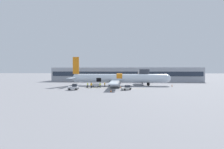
% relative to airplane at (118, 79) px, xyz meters
% --- Properties ---
extents(ground_plane, '(500.00, 500.00, 0.00)m').
position_rel_airplane_xyz_m(ground_plane, '(3.08, -7.94, -2.64)').
color(ground_plane, gray).
extents(apron_marking_line, '(18.96, 0.59, 0.01)m').
position_rel_airplane_xyz_m(apron_marking_line, '(-0.61, -8.25, -2.63)').
color(apron_marking_line, yellow).
rests_on(apron_marking_line, ground_plane).
extents(terminal_strip, '(77.08, 11.04, 7.15)m').
position_rel_airplane_xyz_m(terminal_strip, '(3.08, 25.10, 0.94)').
color(terminal_strip, '#9EA3AD').
rests_on(terminal_strip, ground_plane).
extents(jet_bridge_stub, '(3.65, 11.20, 6.11)m').
position_rel_airplane_xyz_m(jet_bridge_stub, '(10.00, 6.18, 1.76)').
color(jet_bridge_stub, '#4C4C51').
rests_on(jet_bridge_stub, ground_plane).
extents(airplane, '(37.67, 31.94, 10.79)m').
position_rel_airplane_xyz_m(airplane, '(0.00, 0.00, 0.00)').
color(airplane, silver).
rests_on(airplane, ground_plane).
extents(baggage_tug_lead, '(3.17, 2.72, 1.38)m').
position_rel_airplane_xyz_m(baggage_tug_lead, '(2.90, -12.42, -2.04)').
color(baggage_tug_lead, silver).
rests_on(baggage_tug_lead, ground_plane).
extents(baggage_tug_mid, '(3.04, 2.11, 1.76)m').
position_rel_airplane_xyz_m(baggage_tug_mid, '(-12.50, -13.36, -1.89)').
color(baggage_tug_mid, silver).
rests_on(baggage_tug_mid, ground_plane).
extents(baggage_cart_loading, '(4.05, 2.05, 1.17)m').
position_rel_airplane_xyz_m(baggage_cart_loading, '(-7.45, -5.52, -2.02)').
color(baggage_cart_loading, '#B7BABF').
rests_on(baggage_cart_loading, ground_plane).
extents(ground_crew_loader_a, '(0.46, 0.57, 1.64)m').
position_rel_airplane_xyz_m(ground_crew_loader_a, '(-5.63, -7.28, -1.77)').
color(ground_crew_loader_a, '#1E2338').
rests_on(ground_crew_loader_a, ground_plane).
extents(ground_crew_loader_b, '(0.57, 0.57, 1.76)m').
position_rel_airplane_xyz_m(ground_crew_loader_b, '(-8.35, -8.42, -1.71)').
color(ground_crew_loader_b, '#1E2338').
rests_on(ground_crew_loader_b, ground_plane).
extents(ground_crew_driver, '(0.40, 0.54, 1.54)m').
position_rel_airplane_xyz_m(ground_crew_driver, '(-10.03, -6.21, -1.83)').
color(ground_crew_driver, black).
rests_on(ground_crew_driver, ground_plane).
extents(ground_crew_supervisor, '(0.48, 0.57, 1.65)m').
position_rel_airplane_xyz_m(ground_crew_supervisor, '(-4.42, -4.65, -1.77)').
color(ground_crew_supervisor, black).
rests_on(ground_crew_supervisor, ground_plane).
extents(suitcase_on_tarmac_upright, '(0.56, 0.35, 0.80)m').
position_rel_airplane_xyz_m(suitcase_on_tarmac_upright, '(-9.72, -7.97, -2.29)').
color(suitcase_on_tarmac_upright, '#2D2D33').
rests_on(suitcase_on_tarmac_upright, ground_plane).
extents(safety_cone_nose, '(0.60, 0.60, 0.71)m').
position_rel_airplane_xyz_m(safety_cone_nose, '(19.31, -1.39, -2.30)').
color(safety_cone_nose, black).
rests_on(safety_cone_nose, ground_plane).
extents(safety_cone_engine_left, '(0.58, 0.58, 0.76)m').
position_rel_airplane_xyz_m(safety_cone_engine_left, '(-1.27, -16.81, -2.28)').
color(safety_cone_engine_left, black).
rests_on(safety_cone_engine_left, ground_plane).
extents(safety_cone_wingtip, '(0.46, 0.46, 0.58)m').
position_rel_airplane_xyz_m(safety_cone_wingtip, '(1.04, -7.45, -2.37)').
color(safety_cone_wingtip, black).
rests_on(safety_cone_wingtip, ground_plane).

